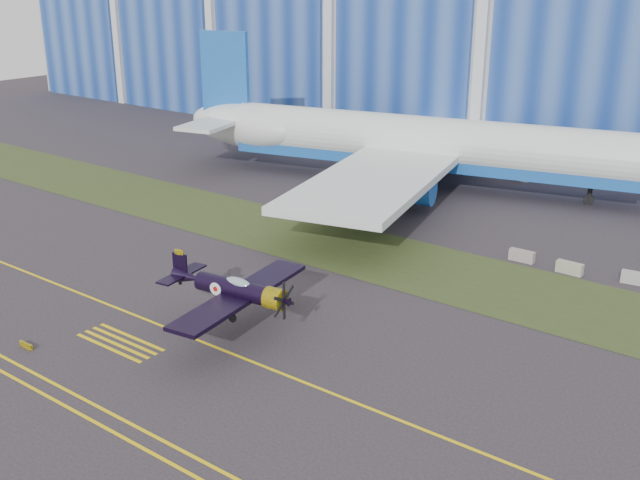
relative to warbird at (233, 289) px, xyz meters
The scene contains 12 objects.
ground 13.86m from the warbird, 12.00° to the left, with size 260.00×260.00×0.00m, color #342E33.
grass_median 21.60m from the warbird, 51.81° to the left, with size 260.00×10.00×0.02m, color #475128.
taxiway_centreline 13.74m from the warbird, ahead, with size 200.00×0.20×0.02m, color yellow.
hold_short_ladder 7.75m from the warbird, 132.08° to the right, with size 6.00×2.40×0.02m, color yellow, non-canonical shape.
guard_board_left 13.03m from the warbird, 133.68° to the right, with size 1.20×0.15×0.35m, color yellow.
warbird is the anchor object (origin of this frame).
jetliner 38.77m from the warbird, 101.03° to the left, with size 70.06×63.21×20.97m.
shipping_container 47.03m from the warbird, 91.77° to the left, with size 6.00×2.40×2.60m, color silver.
cart 66.48m from the warbird, 135.09° to the left, with size 2.18×1.31×1.31m, color silver.
barrier_a 24.80m from the warbird, 66.88° to the left, with size 2.00×0.60×0.90m, color gray.
barrier_b 26.36m from the warbird, 58.80° to the left, with size 2.00×0.60×0.90m, color #9F9F84.
barrier_c 29.71m from the warbird, 52.17° to the left, with size 2.00×0.60×0.90m, color #9F9D99.
Camera 1 is at (16.74, -33.74, 21.81)m, focal length 42.00 mm.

